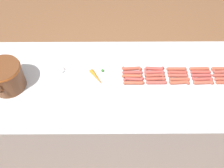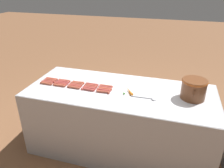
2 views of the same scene
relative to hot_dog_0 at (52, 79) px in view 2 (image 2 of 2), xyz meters
name	(u,v)px [view 2 (image 2 of 2)]	position (x,y,z in m)	size (l,w,h in m)	color
ground_plane	(119,146)	(0.02, 0.89, -0.84)	(20.00, 20.00, 0.00)	brown
griddle_counter	(120,120)	(0.02, 0.89, -0.43)	(0.91, 2.14, 0.83)	#ADAFB5
hot_dog_0	(52,79)	(0.00, 0.00, 0.00)	(0.03, 0.16, 0.03)	#B74E38
hot_dog_1	(65,80)	(0.00, 0.18, 0.00)	(0.04, 0.16, 0.03)	#B3523F
hot_dog_2	(78,82)	(0.00, 0.36, 0.00)	(0.04, 0.16, 0.03)	#B5513B
hot_dog_3	(92,84)	(0.00, 0.54, 0.00)	(0.03, 0.16, 0.03)	#B04C42
hot_dog_4	(106,86)	(0.00, 0.72, 0.00)	(0.03, 0.16, 0.03)	#AC513A
hot_dog_5	(51,80)	(0.03, 0.00, 0.00)	(0.03, 0.16, 0.03)	#B0503D
hot_dog_6	(63,82)	(0.03, 0.18, 0.00)	(0.04, 0.16, 0.03)	#B3473F
hot_dog_7	(77,83)	(0.03, 0.36, 0.00)	(0.03, 0.16, 0.03)	#AD503C
hot_dog_8	(91,85)	(0.04, 0.55, 0.00)	(0.03, 0.16, 0.03)	#B24A3B
hot_dog_9	(105,87)	(0.04, 0.72, 0.00)	(0.04, 0.16, 0.03)	#AD4641
hot_dog_10	(49,81)	(0.07, 0.01, 0.00)	(0.03, 0.16, 0.03)	#B44B3E
hot_dog_11	(62,83)	(0.07, 0.18, 0.00)	(0.03, 0.16, 0.03)	#AD4540
hot_dog_12	(76,85)	(0.07, 0.36, 0.00)	(0.03, 0.16, 0.03)	#AF4C3E
hot_dog_13	(90,87)	(0.07, 0.55, 0.00)	(0.04, 0.16, 0.03)	#AA493A
hot_dog_14	(105,89)	(0.07, 0.73, 0.00)	(0.03, 0.16, 0.03)	#B75439
hot_dog_15	(47,82)	(0.11, 0.00, 0.00)	(0.04, 0.16, 0.03)	#AD4C40
hot_dog_16	(60,84)	(0.11, 0.18, 0.00)	(0.03, 0.16, 0.03)	#B6473C
hot_dog_17	(75,86)	(0.10, 0.36, 0.00)	(0.03, 0.16, 0.03)	#AE4538
hot_dog_18	(89,88)	(0.11, 0.55, 0.00)	(0.03, 0.16, 0.03)	#B64741
hot_dog_19	(104,90)	(0.10, 0.72, 0.00)	(0.03, 0.16, 0.03)	#B6453E
hot_dog_20	(46,83)	(0.14, 0.00, 0.00)	(0.03, 0.16, 0.03)	#B15139
hot_dog_21	(59,85)	(0.14, 0.18, 0.00)	(0.03, 0.16, 0.03)	#B65039
hot_dog_22	(74,87)	(0.14, 0.37, 0.00)	(0.03, 0.16, 0.03)	#B3513B
hot_dog_23	(88,89)	(0.14, 0.54, 0.00)	(0.04, 0.16, 0.03)	#B4473E
hot_dog_24	(103,92)	(0.15, 0.73, 0.00)	(0.04, 0.16, 0.03)	#AF4B38
bean_pot	(194,88)	(-0.01, 1.68, 0.11)	(0.33, 0.26, 0.21)	brown
serving_spoon	(150,98)	(0.14, 1.25, -0.01)	(0.07, 0.27, 0.02)	#B7B7BC
carrot	(129,91)	(0.06, 1.00, 0.00)	(0.16, 0.12, 0.03)	orange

